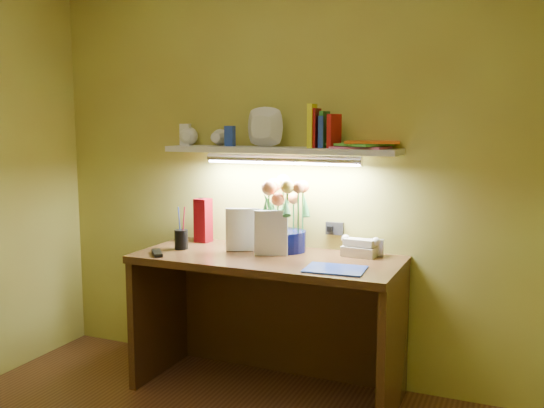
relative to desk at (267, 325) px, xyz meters
The scene contains 13 objects.
desk is the anchor object (origin of this frame).
flower_bouquet 0.59m from the desk, 75.05° to the left, with size 0.25×0.25×0.39m, color #070B38, non-canonical shape.
telephone 0.65m from the desk, 24.23° to the left, with size 0.18×0.13×0.11m, color beige, non-canonical shape.
desk_clock 0.71m from the desk, 24.68° to the left, with size 0.09×0.04×0.09m, color #ADADB1.
whisky_bottle 0.75m from the desk, 157.66° to the left, with size 0.07×0.07×0.26m, color #A46D14, non-canonical shape.
whisky_box 0.74m from the desk, 157.95° to the left, with size 0.08×0.08×0.26m, color #60050C.
pen_cup 0.69m from the desk, behind, with size 0.08×0.08×0.18m, color black.
art_card 0.54m from the desk, 128.25° to the left, with size 0.22×0.04×0.22m, color white, non-canonical shape.
tv_remote 0.70m from the desk, 160.52° to the right, with size 0.04×0.16×0.02m, color black.
blue_folder 0.58m from the desk, 19.44° to the right, with size 0.28×0.21×0.01m, color #233FAC.
desk_book_a 0.56m from the desk, behind, with size 0.18×0.02×0.24m, color silver.
desk_book_b 0.50m from the desk, 169.12° to the right, with size 0.18×0.02×0.24m, color silver.
wall_shelf 0.98m from the desk, 87.15° to the left, with size 1.31×0.34×0.26m.
Camera 1 is at (1.25, -1.66, 1.45)m, focal length 40.00 mm.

